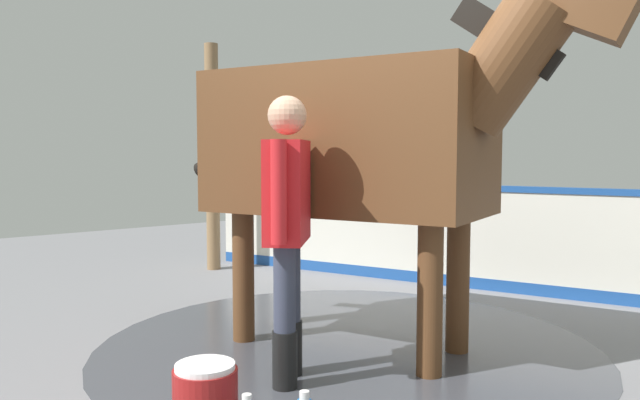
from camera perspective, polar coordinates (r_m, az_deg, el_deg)
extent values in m
cube|color=gray|center=(4.37, 4.79, -14.34)|extent=(16.00, 16.00, 0.02)
cylinder|color=#42444C|center=(4.60, 2.52, -13.19)|extent=(3.59, 3.59, 0.00)
cube|color=silver|center=(6.60, 12.07, -3.46)|extent=(5.59, 2.18, 1.00)
cube|color=#1E4C99|center=(6.55, 12.14, 1.15)|extent=(5.60, 2.21, 0.06)
cube|color=#1E4C99|center=(6.67, 12.01, -7.22)|extent=(5.59, 2.19, 0.12)
cylinder|color=olive|center=(7.44, -9.86, 3.85)|extent=(0.16, 0.16, 2.66)
cube|color=brown|center=(4.39, 2.59, 5.38)|extent=(2.14, 1.61, 1.00)
cylinder|color=brown|center=(4.45, 12.56, -7.48)|extent=(0.16, 0.16, 0.97)
cylinder|color=brown|center=(3.95, 10.07, -8.98)|extent=(0.16, 0.16, 0.97)
cylinder|color=brown|center=(5.08, -3.27, -5.91)|extent=(0.16, 0.16, 0.97)
cylinder|color=brown|center=(4.64, -7.06, -6.93)|extent=(0.16, 0.16, 0.97)
cylinder|color=brown|center=(4.04, 16.69, 12.08)|extent=(0.93, 0.71, 0.91)
cube|color=black|center=(4.06, 16.74, 14.17)|extent=(0.67, 0.30, 0.56)
cylinder|color=black|center=(4.97, -8.24, 4.07)|extent=(0.70, 0.36, 0.35)
cylinder|color=black|center=(3.79, -3.26, -14.43)|extent=(0.15, 0.15, 0.34)
cylinder|color=#383D51|center=(3.67, -3.29, -8.08)|extent=(0.13, 0.13, 0.51)
cylinder|color=black|center=(4.00, -2.74, -13.40)|extent=(0.15, 0.15, 0.34)
cylinder|color=#383D51|center=(3.89, -2.76, -7.37)|extent=(0.13, 0.13, 0.51)
cube|color=red|center=(3.70, -3.05, 0.81)|extent=(0.51, 0.51, 0.61)
cylinder|color=red|center=(3.40, -3.82, 0.75)|extent=(0.09, 0.09, 0.58)
cylinder|color=red|center=(4.00, -2.40, 1.30)|extent=(0.09, 0.09, 0.58)
sphere|color=tan|center=(3.70, -3.08, 7.78)|extent=(0.23, 0.23, 0.23)
cylinder|color=maroon|center=(3.40, -10.49, -17.29)|extent=(0.34, 0.34, 0.28)
cylinder|color=white|center=(3.35, -10.53, -14.82)|extent=(0.31, 0.31, 0.03)
cylinder|color=white|center=(3.07, -6.75, -17.73)|extent=(0.05, 0.05, 0.05)
cylinder|color=white|center=(3.14, -1.45, -17.53)|extent=(0.05, 0.05, 0.04)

